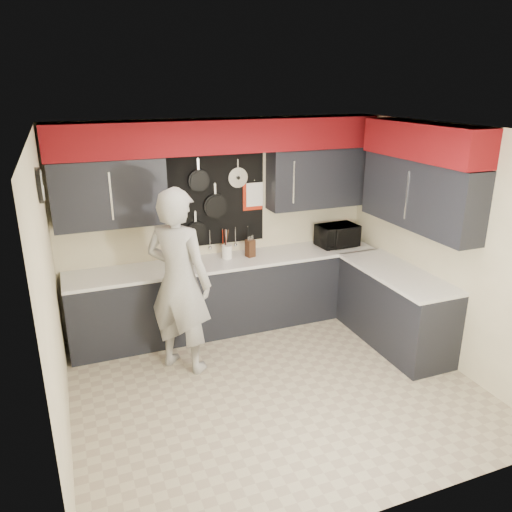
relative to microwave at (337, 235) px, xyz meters
name	(u,v)px	position (x,y,z in m)	size (l,w,h in m)	color
ground	(274,386)	(-1.52, -1.45, -1.06)	(4.00, 4.00, 0.00)	#B0A689
back_wall_assembly	(224,169)	(-1.51, 0.15, 0.95)	(4.00, 0.36, 2.60)	#F0E6BA
right_wall_assembly	(424,184)	(0.33, -1.18, 0.88)	(0.36, 3.50, 2.60)	#F0E6BA
left_wall_assembly	(52,297)	(-3.51, -1.43, 0.27)	(0.05, 3.50, 2.60)	#F0E6BA
base_cabinets	(275,298)	(-1.03, -0.32, -0.61)	(3.95, 2.20, 0.92)	black
microwave	(337,235)	(0.00, 0.00, 0.00)	(0.52, 0.35, 0.29)	black
knife_block	(250,248)	(-1.23, 0.01, -0.03)	(0.10, 0.10, 0.22)	#3E2213
utensil_crock	(227,252)	(-1.52, 0.06, -0.06)	(0.13, 0.13, 0.17)	white
coffee_maker	(184,251)	(-2.08, 0.01, 0.04)	(0.22, 0.26, 0.35)	black
person	(179,282)	(-2.30, -0.71, -0.05)	(0.74, 0.49, 2.02)	#B8B8B5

